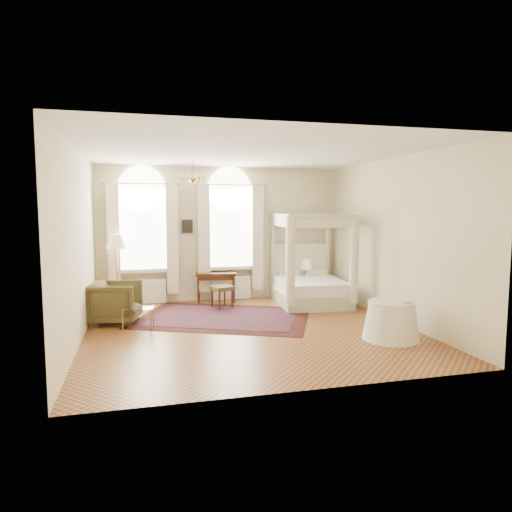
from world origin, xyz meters
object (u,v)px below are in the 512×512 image
(coffee_table, at_px, (138,309))
(stool, at_px, (222,290))
(writing_desk, at_px, (216,277))
(canopy_bed, at_px, (310,284))
(floor_lamp, at_px, (116,245))
(nightstand, at_px, (308,287))
(armchair, at_px, (116,302))
(side_table, at_px, (391,321))

(coffee_table, bearing_deg, stool, 36.29)
(coffee_table, bearing_deg, writing_desk, 48.49)
(coffee_table, bearing_deg, canopy_bed, 18.13)
(canopy_bed, height_order, coffee_table, canopy_bed)
(stool, relative_size, coffee_table, 0.86)
(canopy_bed, relative_size, floor_lamp, 1.26)
(floor_lamp, bearing_deg, nightstand, 3.43)
(canopy_bed, height_order, stool, canopy_bed)
(floor_lamp, bearing_deg, writing_desk, 6.97)
(nightstand, xyz_separation_m, stool, (-2.37, -0.72, 0.16))
(armchair, bearing_deg, canopy_bed, -68.44)
(nightstand, height_order, coffee_table, nightstand)
(canopy_bed, xyz_separation_m, armchair, (-4.43, -0.78, -0.07))
(nightstand, bearing_deg, coffee_table, -153.75)
(side_table, bearing_deg, canopy_bed, 95.23)
(nightstand, xyz_separation_m, writing_desk, (-2.39, 0.00, 0.36))
(side_table, bearing_deg, writing_desk, 121.82)
(nightstand, relative_size, floor_lamp, 0.31)
(armchair, relative_size, floor_lamp, 0.53)
(canopy_bed, bearing_deg, writing_desk, 160.11)
(nightstand, xyz_separation_m, floor_lamp, (-4.68, -0.28, 1.19))
(canopy_bed, relative_size, writing_desk, 2.07)
(nightstand, bearing_deg, floor_lamp, -176.57)
(stool, height_order, coffee_table, stool)
(armchair, height_order, coffee_table, armchair)
(canopy_bed, bearing_deg, nightstand, 73.30)
(floor_lamp, bearing_deg, side_table, -37.64)
(stool, bearing_deg, nightstand, 16.85)
(canopy_bed, relative_size, coffee_table, 3.24)
(stool, xyz_separation_m, armchair, (-2.29, -0.84, -0.01))
(floor_lamp, relative_size, side_table, 1.74)
(stool, height_order, floor_lamp, floor_lamp)
(stool, xyz_separation_m, coffee_table, (-1.87, -1.37, -0.06))
(writing_desk, distance_m, stool, 0.74)
(writing_desk, xyz_separation_m, armchair, (-2.27, -1.55, -0.21))
(canopy_bed, height_order, side_table, canopy_bed)
(nightstand, height_order, floor_lamp, floor_lamp)
(nightstand, relative_size, armchair, 0.58)
(writing_desk, height_order, side_table, writing_desk)
(coffee_table, height_order, floor_lamp, floor_lamp)
(canopy_bed, bearing_deg, armchair, -170.05)
(nightstand, distance_m, writing_desk, 2.41)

